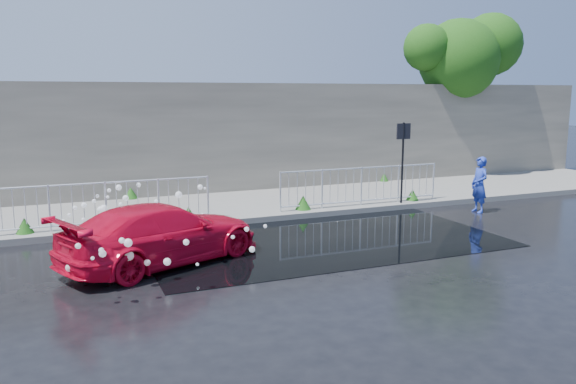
# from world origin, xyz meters

# --- Properties ---
(ground) EXTENTS (90.00, 90.00, 0.00)m
(ground) POSITION_xyz_m (0.00, 0.00, 0.00)
(ground) COLOR black
(ground) RESTS_ON ground
(pavement) EXTENTS (30.00, 4.00, 0.15)m
(pavement) POSITION_xyz_m (0.00, 5.00, 0.07)
(pavement) COLOR slate
(pavement) RESTS_ON ground
(curb) EXTENTS (30.00, 0.25, 0.16)m
(curb) POSITION_xyz_m (0.00, 3.00, 0.08)
(curb) COLOR slate
(curb) RESTS_ON ground
(retaining_wall) EXTENTS (30.00, 0.60, 3.50)m
(retaining_wall) POSITION_xyz_m (0.00, 7.20, 1.90)
(retaining_wall) COLOR #5C574D
(retaining_wall) RESTS_ON pavement
(puddle) EXTENTS (8.00, 5.00, 0.01)m
(puddle) POSITION_xyz_m (0.50, 1.00, 0.01)
(puddle) COLOR black
(puddle) RESTS_ON ground
(sign_post) EXTENTS (0.45, 0.06, 2.50)m
(sign_post) POSITION_xyz_m (4.20, 3.10, 1.72)
(sign_post) COLOR black
(sign_post) RESTS_ON ground
(tree) EXTENTS (5.09, 3.08, 6.42)m
(tree) POSITION_xyz_m (9.78, 7.41, 4.79)
(tree) COLOR #332114
(tree) RESTS_ON ground
(railing_left) EXTENTS (5.05, 0.05, 1.10)m
(railing_left) POSITION_xyz_m (-4.00, 3.35, 0.74)
(railing_left) COLOR silver
(railing_left) RESTS_ON pavement
(railing_right) EXTENTS (5.05, 0.05, 1.10)m
(railing_right) POSITION_xyz_m (3.00, 3.35, 0.74)
(railing_right) COLOR silver
(railing_right) RESTS_ON pavement
(weeds) EXTENTS (12.17, 3.93, 0.39)m
(weeds) POSITION_xyz_m (-0.23, 4.45, 0.32)
(weeds) COLOR #224F15
(weeds) RESTS_ON pavement
(water_spray) EXTENTS (3.43, 5.37, 1.08)m
(water_spray) POSITION_xyz_m (-3.52, 1.45, 0.69)
(water_spray) COLOR white
(water_spray) RESTS_ON ground
(red_car) EXTENTS (4.44, 3.19, 1.19)m
(red_car) POSITION_xyz_m (-3.20, 0.36, 0.60)
(red_car) COLOR red
(red_car) RESTS_ON ground
(person) EXTENTS (0.42, 0.60, 1.58)m
(person) POSITION_xyz_m (5.90, 1.80, 0.79)
(person) COLOR #243DB7
(person) RESTS_ON ground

